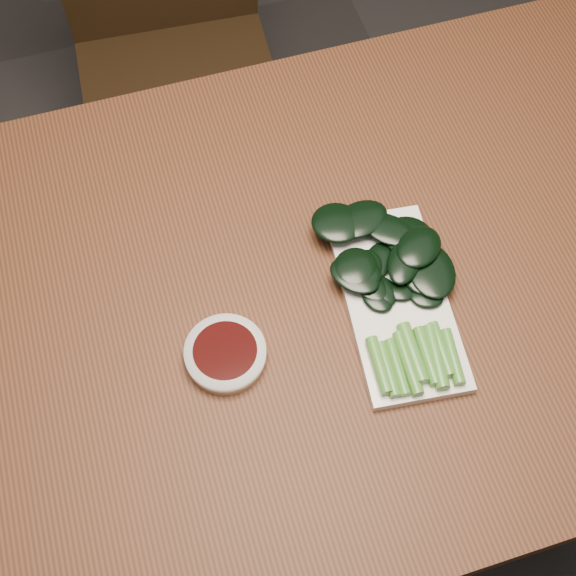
{
  "coord_description": "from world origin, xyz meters",
  "views": [
    {
      "loc": [
        -0.18,
        -0.48,
        1.68
      ],
      "look_at": [
        -0.04,
        -0.0,
        0.76
      ],
      "focal_mm": 50.0,
      "sensor_mm": 36.0,
      "label": 1
    }
  ],
  "objects_px": {
    "chair_far": "(172,47)",
    "gai_lan": "(389,273)",
    "table": "(312,308)",
    "sauce_bowl": "(225,354)",
    "serving_plate": "(397,302)"
  },
  "relations": [
    {
      "from": "chair_far",
      "to": "gai_lan",
      "type": "bearing_deg",
      "value": -75.3
    },
    {
      "from": "table",
      "to": "sauce_bowl",
      "type": "height_order",
      "value": "sauce_bowl"
    },
    {
      "from": "chair_far",
      "to": "gai_lan",
      "type": "xyz_separation_m",
      "value": [
        0.15,
        -0.77,
        0.29
      ]
    },
    {
      "from": "sauce_bowl",
      "to": "table",
      "type": "bearing_deg",
      "value": 26.54
    },
    {
      "from": "sauce_bowl",
      "to": "gai_lan",
      "type": "height_order",
      "value": "gai_lan"
    },
    {
      "from": "table",
      "to": "gai_lan",
      "type": "xyz_separation_m",
      "value": [
        0.09,
        -0.03,
        0.1
      ]
    },
    {
      "from": "serving_plate",
      "to": "gai_lan",
      "type": "bearing_deg",
      "value": 89.7
    },
    {
      "from": "chair_far",
      "to": "sauce_bowl",
      "type": "bearing_deg",
      "value": -92.08
    },
    {
      "from": "chair_far",
      "to": "serving_plate",
      "type": "distance_m",
      "value": 0.86
    },
    {
      "from": "table",
      "to": "sauce_bowl",
      "type": "bearing_deg",
      "value": -153.46
    },
    {
      "from": "sauce_bowl",
      "to": "gai_lan",
      "type": "xyz_separation_m",
      "value": [
        0.23,
        0.04,
        0.01
      ]
    },
    {
      "from": "gai_lan",
      "to": "chair_far",
      "type": "bearing_deg",
      "value": 100.68
    },
    {
      "from": "sauce_bowl",
      "to": "gai_lan",
      "type": "bearing_deg",
      "value": 10.31
    },
    {
      "from": "chair_far",
      "to": "sauce_bowl",
      "type": "height_order",
      "value": "chair_far"
    },
    {
      "from": "serving_plate",
      "to": "chair_far",
      "type": "bearing_deg",
      "value": 100.22
    }
  ]
}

